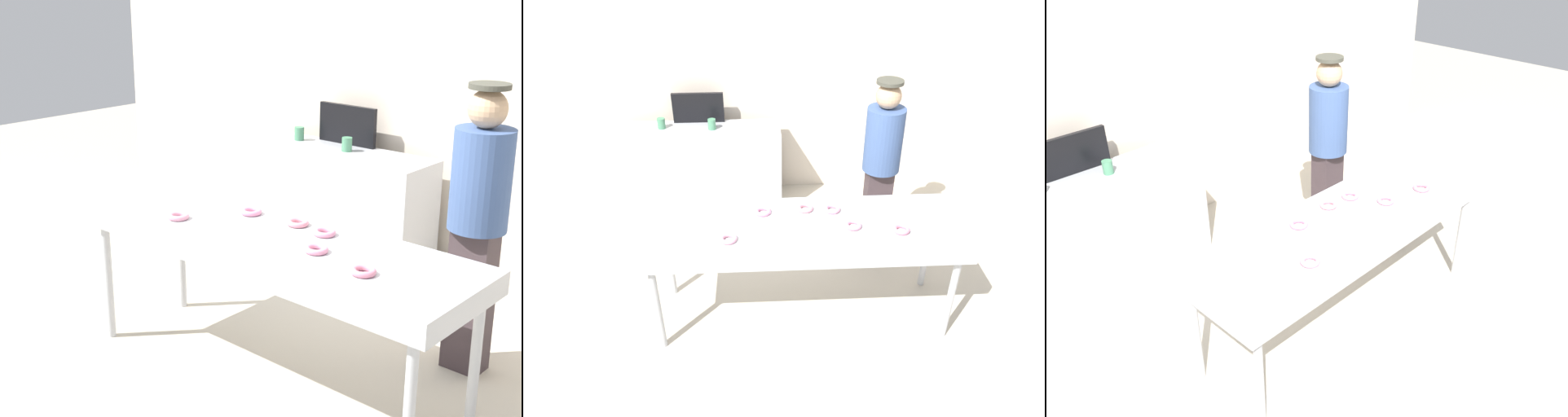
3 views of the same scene
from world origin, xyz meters
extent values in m
plane|color=beige|center=(0.00, 0.00, 0.00)|extent=(16.00, 16.00, 0.00)
cube|color=beige|center=(0.00, 2.27, 1.53)|extent=(8.00, 0.12, 3.07)
cube|color=#B7BABF|center=(0.00, 0.00, 0.85)|extent=(2.45, 0.79, 0.13)
cube|color=slate|center=(0.00, 0.00, 0.88)|extent=(2.09, 0.55, 0.08)
cylinder|color=#B7BABF|center=(-1.13, -0.31, 0.40)|extent=(0.06, 0.06, 0.79)
cylinder|color=#B7BABF|center=(1.13, -0.31, 0.40)|extent=(0.06, 0.06, 0.79)
cylinder|color=#B7BABF|center=(-1.13, 0.31, 0.40)|extent=(0.06, 0.06, 0.79)
cylinder|color=#B7BABF|center=(1.13, 0.31, 0.40)|extent=(0.06, 0.06, 0.79)
torus|color=pink|center=(0.03, 0.20, 0.93)|extent=(0.18, 0.18, 0.03)
torus|color=pink|center=(0.24, 0.18, 0.93)|extent=(0.18, 0.18, 0.03)
torus|color=pink|center=(-0.57, -0.18, 0.93)|extent=(0.15, 0.15, 0.03)
torus|color=pink|center=(0.72, -0.13, 0.93)|extent=(0.16, 0.16, 0.03)
torus|color=pink|center=(-0.31, 0.17, 0.93)|extent=(0.18, 0.18, 0.03)
torus|color=pink|center=(0.37, -0.06, 0.93)|extent=(0.16, 0.16, 0.03)
cube|color=#3E3135|center=(0.79, 0.90, 0.45)|extent=(0.24, 0.18, 0.90)
cylinder|color=#3F598C|center=(0.79, 0.90, 1.19)|extent=(0.34, 0.34, 0.59)
sphere|color=tan|center=(0.79, 0.90, 1.60)|extent=(0.22, 0.22, 0.22)
cylinder|color=#444338|center=(0.79, 0.90, 1.72)|extent=(0.23, 0.23, 0.03)
cube|color=#B7BABF|center=(-0.97, 1.82, 0.46)|extent=(1.76, 0.53, 0.93)
cylinder|color=#4C8C66|center=(-0.82, 1.83, 0.98)|extent=(0.08, 0.08, 0.11)
cylinder|color=#4C8C66|center=(-1.36, 1.88, 0.98)|extent=(0.08, 0.08, 0.11)
cube|color=black|center=(-0.97, 2.03, 1.09)|extent=(0.55, 0.04, 0.33)
camera|label=1|loc=(2.61, -2.92, 2.34)|focal=51.45mm
camera|label=2|loc=(-0.32, -3.17, 3.09)|focal=34.75mm
camera|label=3|loc=(-2.56, -2.09, 2.92)|focal=37.88mm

